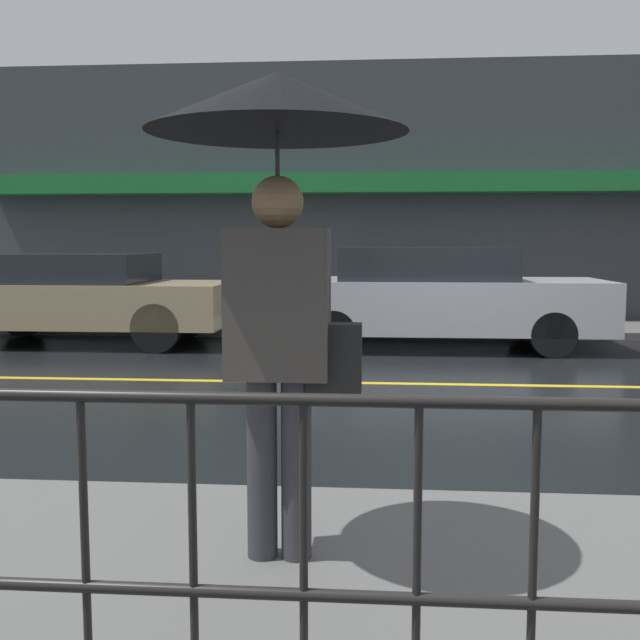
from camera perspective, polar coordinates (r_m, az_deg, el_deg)
The scene contains 8 objects.
ground_plane at distance 8.29m, azimuth 11.69°, elevation -4.87°, with size 80.00×80.00×0.00m, color black.
sidewalk_near at distance 3.45m, azimuth 22.86°, elevation -19.81°, with size 28.00×2.48×0.12m.
sidewalk_far at distance 13.09m, azimuth 9.08°, elevation -0.60°, with size 28.00×2.00×0.12m.
lane_marking at distance 8.29m, azimuth 11.69°, elevation -4.84°, with size 25.20×0.12×0.01m.
building_storefront at distance 14.15m, azimuth 8.88°, elevation 9.48°, with size 28.00×0.85×4.83m.
pedestrian at distance 3.26m, azimuth -3.18°, elevation 11.27°, with size 1.12×1.12×2.13m.
car_tan at distance 11.88m, azimuth -17.74°, elevation 1.72°, with size 4.39×1.84×1.37m.
car_silver at distance 11.01m, azimuth 8.76°, elevation 1.79°, with size 4.74×1.85×1.46m.
Camera 1 is at (-1.03, -8.08, 1.53)m, focal length 42.00 mm.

